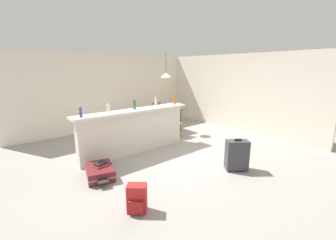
% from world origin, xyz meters
% --- Properties ---
extents(ground_plane, '(13.00, 13.00, 0.05)m').
position_xyz_m(ground_plane, '(0.00, 0.00, -0.03)').
color(ground_plane, gray).
extents(wall_back, '(6.60, 0.10, 2.50)m').
position_xyz_m(wall_back, '(0.00, 3.05, 1.25)').
color(wall_back, silver).
rests_on(wall_back, ground_plane).
extents(wall_right, '(0.10, 6.00, 2.50)m').
position_xyz_m(wall_right, '(3.05, 0.30, 1.25)').
color(wall_right, silver).
rests_on(wall_right, ground_plane).
extents(partition_half_wall, '(2.80, 0.20, 1.03)m').
position_xyz_m(partition_half_wall, '(-0.73, 0.43, 0.52)').
color(partition_half_wall, silver).
rests_on(partition_half_wall, ground_plane).
extents(bar_countertop, '(2.96, 0.40, 0.05)m').
position_xyz_m(bar_countertop, '(-0.73, 0.43, 1.06)').
color(bar_countertop, white).
rests_on(bar_countertop, partition_half_wall).
extents(bottle_blue, '(0.06, 0.06, 0.20)m').
position_xyz_m(bottle_blue, '(-2.00, 0.40, 1.18)').
color(bottle_blue, '#284C89').
rests_on(bottle_blue, bar_countertop).
extents(bottle_white, '(0.06, 0.06, 0.20)m').
position_xyz_m(bottle_white, '(-1.39, 0.43, 1.18)').
color(bottle_white, silver).
rests_on(bottle_white, bar_countertop).
extents(bottle_green, '(0.07, 0.07, 0.23)m').
position_xyz_m(bottle_green, '(-0.70, 0.47, 1.20)').
color(bottle_green, '#2D6B38').
rests_on(bottle_green, bar_countertop).
extents(bottle_clear, '(0.06, 0.06, 0.26)m').
position_xyz_m(bottle_clear, '(-0.13, 0.38, 1.21)').
color(bottle_clear, silver).
rests_on(bottle_clear, bar_countertop).
extents(bottle_amber, '(0.07, 0.07, 0.29)m').
position_xyz_m(bottle_amber, '(0.53, 0.41, 1.23)').
color(bottle_amber, '#9E661E').
rests_on(bottle_amber, bar_countertop).
extents(dining_table, '(1.10, 0.80, 0.74)m').
position_xyz_m(dining_table, '(0.93, 1.45, 0.65)').
color(dining_table, '#4C331E').
rests_on(dining_table, ground_plane).
extents(dining_chair_near_partition, '(0.47, 0.47, 0.93)m').
position_xyz_m(dining_chair_near_partition, '(0.86, 0.86, 0.52)').
color(dining_chair_near_partition, '#9E754C').
rests_on(dining_chair_near_partition, ground_plane).
extents(dining_chair_far_side, '(0.46, 0.46, 0.93)m').
position_xyz_m(dining_chair_far_side, '(1.04, 2.03, 0.52)').
color(dining_chair_far_side, '#9E754C').
rests_on(dining_chair_far_side, ground_plane).
extents(pendant_lamp, '(0.34, 0.34, 0.78)m').
position_xyz_m(pendant_lamp, '(1.02, 1.36, 1.84)').
color(pendant_lamp, black).
extents(suitcase_flat_maroon, '(0.66, 0.89, 0.22)m').
position_xyz_m(suitcase_flat_maroon, '(-1.95, -0.24, 0.11)').
color(suitcase_flat_maroon, maroon).
rests_on(suitcase_flat_maroon, ground_plane).
extents(backpack_red, '(0.34, 0.34, 0.42)m').
position_xyz_m(backpack_red, '(-1.97, -1.59, 0.20)').
color(backpack_red, red).
rests_on(backpack_red, ground_plane).
extents(suitcase_upright_charcoal, '(0.49, 0.46, 0.67)m').
position_xyz_m(suitcase_upright_charcoal, '(0.33, -1.74, 0.33)').
color(suitcase_upright_charcoal, '#38383D').
rests_on(suitcase_upright_charcoal, ground_plane).
extents(book_stack, '(0.25, 0.23, 0.07)m').
position_xyz_m(book_stack, '(-1.92, -0.24, 0.25)').
color(book_stack, '#AD2D2D').
rests_on(book_stack, suitcase_flat_maroon).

